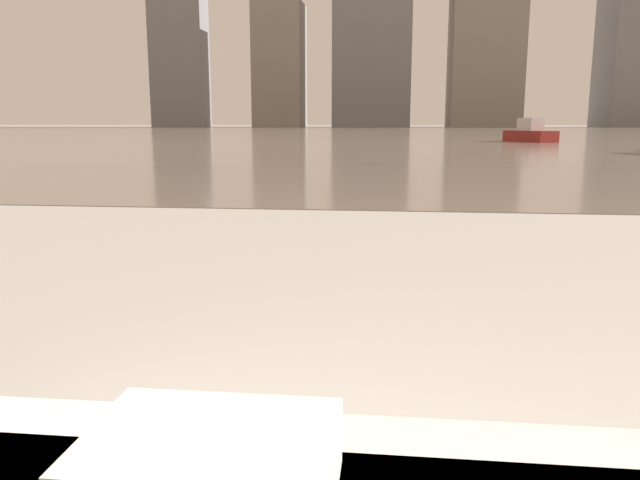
% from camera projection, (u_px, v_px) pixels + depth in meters
% --- Properties ---
extents(towel_stack, '(0.26, 0.20, 0.08)m').
position_uv_depth(towel_stack, '(211.00, 468.00, 0.65)').
color(towel_stack, silver).
rests_on(towel_stack, bathtub).
extents(harbor_water, '(180.00, 110.00, 0.01)m').
position_uv_depth(harbor_water, '(389.00, 132.00, 60.56)').
color(harbor_water, gray).
rests_on(harbor_water, ground_plane).
extents(harbor_boat_0, '(2.17, 3.18, 1.13)m').
position_uv_depth(harbor_boat_0, '(530.00, 133.00, 30.05)').
color(harbor_boat_0, maroon).
rests_on(harbor_boat_0, harbor_water).
extents(skyline_tower_1, '(8.83, 9.87, 22.21)m').
position_uv_depth(skyline_tower_1, '(280.00, 66.00, 115.42)').
color(skyline_tower_1, gray).
rests_on(skyline_tower_1, ground_plane).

